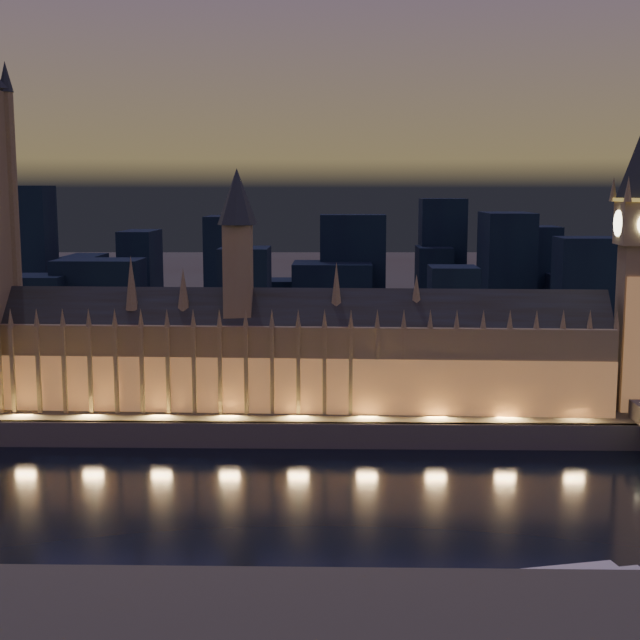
{
  "coord_description": "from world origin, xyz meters",
  "views": [
    {
      "loc": [
        11.09,
        -225.8,
        79.78
      ],
      "look_at": [
        5.0,
        55.0,
        38.0
      ],
      "focal_mm": 50.0,
      "sensor_mm": 36.0,
      "label": 1
    }
  ],
  "objects": [
    {
      "name": "ground_plane",
      "position": [
        0.0,
        0.0,
        0.0
      ],
      "size": [
        2000.0,
        2000.0,
        0.0
      ],
      "primitive_type": "plane",
      "color": "black",
      "rests_on": "ground"
    },
    {
      "name": "north_bank",
      "position": [
        0.0,
        520.0,
        4.0
      ],
      "size": [
        2000.0,
        960.0,
        8.0
      ],
      "primitive_type": "cube",
      "color": "#473F2D",
      "rests_on": "ground"
    },
    {
      "name": "embankment_wall",
      "position": [
        0.0,
        41.0,
        4.0
      ],
      "size": [
        2000.0,
        2.5,
        8.0
      ],
      "primitive_type": "cube",
      "color": "#595849",
      "rests_on": "ground"
    },
    {
      "name": "palace_of_westminster",
      "position": [
        -2.73,
        61.75,
        26.37
      ],
      "size": [
        202.0,
        26.49,
        78.0
      ],
      "color": "olive",
      "rests_on": "north_bank"
    },
    {
      "name": "river_boat",
      "position": [
        55.59,
        -58.0,
        1.56
      ],
      "size": [
        47.41,
        21.27,
        4.5
      ],
      "color": "#595849",
      "rests_on": "ground"
    },
    {
      "name": "city_backdrop",
      "position": [
        33.92,
        246.47,
        31.06
      ],
      "size": [
        460.5,
        215.63,
        73.02
      ],
      "color": "black",
      "rests_on": "north_bank"
    }
  ]
}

